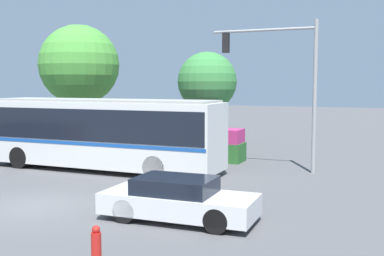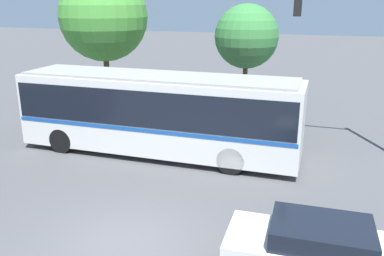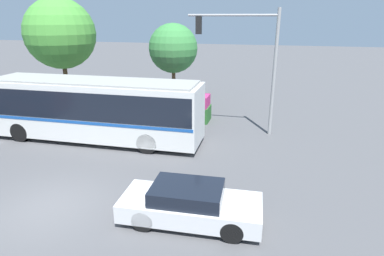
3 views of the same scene
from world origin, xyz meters
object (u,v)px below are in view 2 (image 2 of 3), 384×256
sedan_foreground (324,249)px  city_bus (157,110)px  street_tree_centre (247,37)px  street_tree_left (103,17)px  traffic_light_pole (372,44)px

sedan_foreground → city_bus: bearing=136.1°
street_tree_centre → street_tree_left: bearing=-164.5°
sedan_foreground → street_tree_left: bearing=133.4°
sedan_foreground → street_tree_left: street_tree_left is taller
traffic_light_pole → street_tree_centre: bearing=-42.4°
street_tree_centre → traffic_light_pole: bearing=-42.4°
city_bus → street_tree_centre: size_ratio=1.93×
street_tree_centre → sedan_foreground: bearing=-71.3°
sedan_foreground → street_tree_centre: 15.45m
street_tree_left → city_bus: bearing=-46.9°
traffic_light_pole → street_tree_left: bearing=-13.8°
city_bus → street_tree_left: size_ratio=1.49×
street_tree_left → street_tree_centre: bearing=15.5°
traffic_light_pole → city_bus: bearing=21.5°
city_bus → street_tree_centre: street_tree_centre is taller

